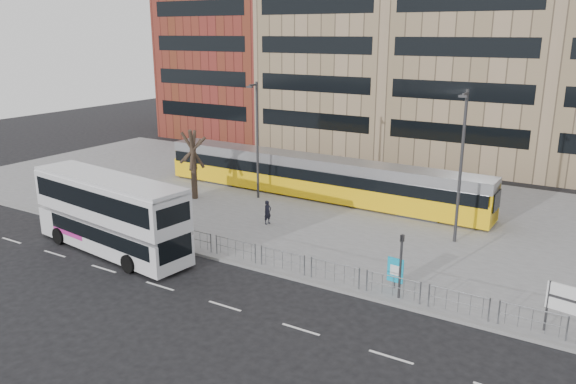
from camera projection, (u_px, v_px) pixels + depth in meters
The scene contains 16 objects.
ground at pixel (241, 267), 29.80m from camera, with size 120.00×120.00×0.00m, color black.
plaza at pixel (341, 207), 39.63m from camera, with size 64.00×24.00×0.15m, color slate.
kerb at pixel (241, 265), 29.82m from camera, with size 64.00×0.25×0.17m, color gray.
building_row at pixel (462, 22), 53.61m from camera, with size 70.40×18.40×31.20m.
pedestrian_barrier at pixel (278, 254), 28.94m from camera, with size 32.07×0.07×1.10m.
road_markings at pixel (208, 301), 26.01m from camera, with size 62.00×0.12×0.01m, color white.
double_decker_bus at pixel (110, 212), 31.25m from camera, with size 11.11×3.81×4.36m.
tram at pixel (315, 177), 41.49m from camera, with size 25.83×2.85×3.04m.
station_sign at pixel (571, 303), 22.19m from camera, with size 1.90×0.40×2.21m.
ad_panel at pixel (395, 271), 26.73m from camera, with size 0.82×0.13×1.54m.
pedestrian at pixel (268, 212), 35.77m from camera, with size 0.57×0.37×1.55m, color black.
traffic_light_west at pixel (172, 208), 32.62m from camera, with size 0.20×0.23×3.10m.
traffic_light_east at pixel (401, 258), 25.45m from camera, with size 0.19×0.22×3.10m.
lamp_post_west at pixel (257, 136), 40.36m from camera, with size 0.45×1.04×8.49m.
lamp_post_east at pixel (461, 162), 31.60m from camera, with size 0.45×1.04×8.84m.
bare_tree at pixel (192, 127), 40.07m from camera, with size 5.06×5.06×7.61m.
Camera 1 is at (16.47, -22.23, 12.02)m, focal length 35.00 mm.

